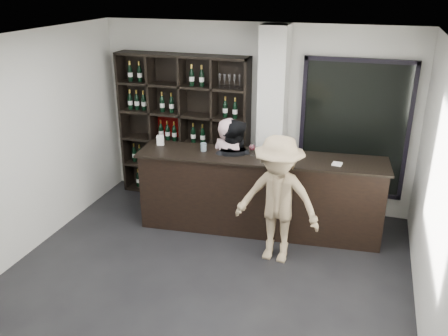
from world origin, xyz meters
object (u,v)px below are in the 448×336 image
(taster_pink, at_px, (229,172))
(customer, at_px, (278,200))
(wine_shelf, at_px, (184,128))
(tasting_counter, at_px, (259,193))
(taster_black, at_px, (232,172))

(taster_pink, bearing_deg, customer, 160.72)
(wine_shelf, height_order, tasting_counter, wine_shelf)
(wine_shelf, bearing_deg, customer, -38.57)
(wine_shelf, xyz_separation_m, customer, (1.90, -1.52, -0.34))
(taster_pink, bearing_deg, taster_black, -157.65)
(wine_shelf, relative_size, customer, 1.39)
(taster_pink, xyz_separation_m, taster_black, (0.05, 0.00, -0.01))
(taster_pink, height_order, customer, customer)
(tasting_counter, bearing_deg, taster_black, 162.14)
(wine_shelf, height_order, taster_pink, wine_shelf)
(tasting_counter, height_order, taster_black, taster_black)
(taster_pink, height_order, taster_black, taster_pink)
(taster_pink, xyz_separation_m, customer, (0.90, -0.80, 0.03))
(wine_shelf, relative_size, taster_black, 1.46)
(taster_black, bearing_deg, taster_pink, 6.02)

